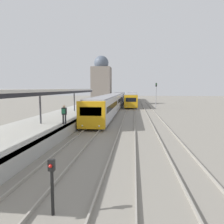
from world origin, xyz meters
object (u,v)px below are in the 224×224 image
person_on_platform (64,113)px  signal_mast_far (156,93)px  train_far (132,97)px  signal_post_near (52,181)px  train_near (114,101)px

person_on_platform → signal_mast_far: 27.74m
person_on_platform → train_far: size_ratio=0.04×
signal_post_near → signal_mast_far: signal_mast_far is taller
person_on_platform → signal_post_near: person_on_platform is taller
train_near → signal_post_near: 35.60m
person_on_platform → signal_mast_far: size_ratio=0.33×
train_far → signal_post_near: train_far is taller
person_on_platform → signal_post_near: bearing=-73.6°
person_on_platform → train_near: size_ratio=0.04×
signal_post_near → train_near: bearing=92.3°
train_near → signal_post_near: size_ratio=24.92×
train_far → signal_post_near: bearing=-91.9°
train_near → train_far: (3.31, 21.03, -0.05)m
train_far → signal_mast_far: bearing=-75.5°
train_near → train_far: train_near is taller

